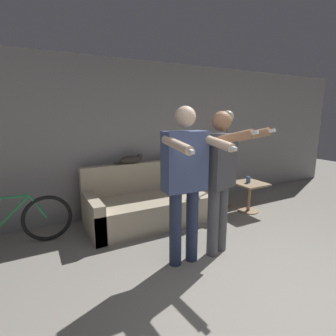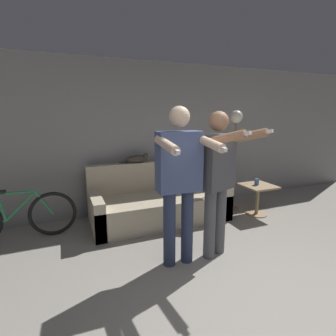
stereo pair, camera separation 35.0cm
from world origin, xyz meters
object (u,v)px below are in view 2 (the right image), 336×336
cup (257,182)px  side_table (258,193)px  person_left (179,176)px  couch (159,203)px  bicycle (15,217)px  person_right (218,175)px  cat (137,159)px  floor_lamp (235,134)px

cup → side_table: bearing=-50.1°
person_left → couch: bearing=82.0°
person_left → cup: bearing=28.1°
side_table → cup: bearing=129.9°
cup → couch: bearing=165.1°
bicycle → cup: bearing=-7.2°
person_right → cup: (1.38, 0.90, -0.44)m
cat → cup: cat is taller
side_table → bicycle: (-3.72, 0.49, -0.05)m
couch → cat: bearing=126.1°
couch → cup: 1.71m
floor_lamp → person_right: bearing=-132.6°
bicycle → cat: bearing=9.8°
person_right → cat: size_ratio=3.43×
floor_lamp → cat: bearing=166.1°
cup → bicycle: bearing=172.8°
person_right → person_left: bearing=162.4°
couch → bicycle: size_ratio=1.39×
cup → floor_lamp: bearing=120.1°
person_left → cat: bearing=92.8°
cat → floor_lamp: bearing=-13.9°
person_left → cup: 2.13m
couch → side_table: size_ratio=4.15×
couch → person_right: size_ratio=1.25×
floor_lamp → person_left: bearing=-142.7°
floor_lamp → side_table: (0.23, -0.39, -1.00)m
person_left → person_right: (0.50, -0.00, -0.04)m
couch → cat: cat is taller
cup → bicycle: bicycle is taller
person_left → cup: (1.88, 0.90, -0.48)m
person_right → floor_lamp: bearing=29.8°
couch → floor_lamp: size_ratio=1.23×
side_table → person_right: bearing=-148.0°
person_left → bicycle: 2.39m
person_left → person_right: size_ratio=1.03×
person_right → bicycle: bearing=131.9°
person_right → side_table: 1.77m
person_left → bicycle: person_left is taller
cat → bicycle: 1.95m
cat → side_table: 2.15m
person_right → floor_lamp: (1.16, 1.27, 0.36)m
cat → person_left: bearing=-89.8°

